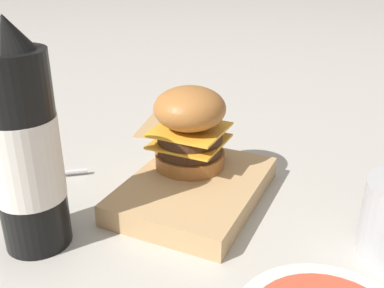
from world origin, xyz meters
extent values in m
plane|color=#B7B2A8|center=(0.00, 0.00, 0.00)|extent=(6.00, 6.00, 0.00)
cube|color=tan|center=(-0.02, 0.00, 0.01)|extent=(0.22, 0.16, 0.03)
cylinder|color=#AD6B33|center=(0.01, 0.02, 0.04)|extent=(0.10, 0.10, 0.02)
cylinder|color=#422819|center=(0.01, 0.02, 0.06)|extent=(0.09, 0.09, 0.01)
cube|color=gold|center=(0.01, 0.02, 0.06)|extent=(0.09, 0.09, 0.00)
cylinder|color=#422819|center=(0.01, 0.02, 0.07)|extent=(0.09, 0.09, 0.01)
cube|color=gold|center=(0.01, 0.02, 0.08)|extent=(0.09, 0.09, 0.00)
ellipsoid|color=#AD6B33|center=(0.01, 0.02, 0.11)|extent=(0.10, 0.10, 0.06)
cylinder|color=black|center=(-0.18, 0.12, 0.11)|extent=(0.07, 0.07, 0.22)
cylinder|color=white|center=(-0.18, 0.12, 0.10)|extent=(0.07, 0.07, 0.09)
cone|color=black|center=(-0.18, 0.12, 0.23)|extent=(0.05, 0.05, 0.03)
cylinder|color=silver|center=(-0.06, 0.22, 0.01)|extent=(0.07, 0.09, 0.01)
cube|color=tan|center=(0.19, 0.14, 0.00)|extent=(0.15, 0.15, 0.00)
camera|label=1|loc=(-0.49, -0.21, 0.31)|focal=42.00mm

